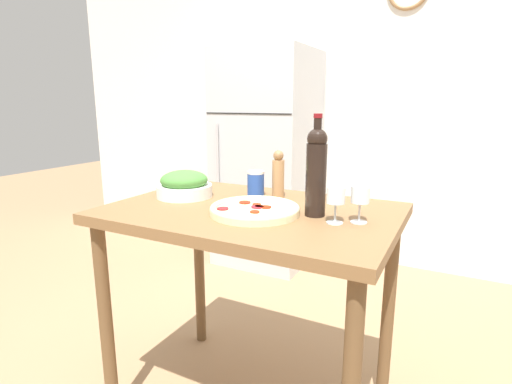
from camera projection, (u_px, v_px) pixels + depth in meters
wall_back at (367, 111)px, 3.35m from camera, size 6.40×0.08×2.60m
refrigerator at (267, 159)px, 3.42m from camera, size 0.75×0.74×1.79m
prep_counter at (252, 237)px, 1.66m from camera, size 1.16×0.79×0.95m
wine_bottle at (316, 170)px, 1.49m from camera, size 0.08×0.08×0.38m
wine_glass_near at (336, 197)px, 1.41m from camera, size 0.07×0.07×0.13m
wine_glass_far at (360, 197)px, 1.41m from camera, size 0.07×0.07×0.13m
pepper_mill at (278, 175)px, 1.80m from camera, size 0.05×0.05×0.22m
salad_bowl at (184, 185)px, 1.83m from camera, size 0.25×0.25×0.12m
homemade_pizza at (255, 210)px, 1.55m from camera, size 0.35×0.35×0.04m
salt_canister at (256, 183)px, 1.84m from camera, size 0.08×0.08×0.12m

